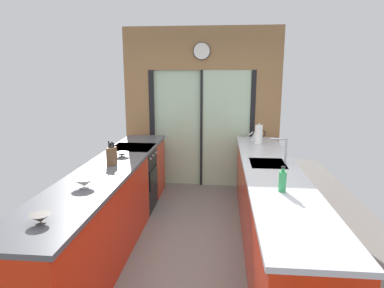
# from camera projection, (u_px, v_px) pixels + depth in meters

# --- Properties ---
(ground_plane) EXTENTS (5.04, 7.60, 0.02)m
(ground_plane) POSITION_uv_depth(u_px,v_px,m) (192.00, 231.00, 4.17)
(ground_plane) COLOR slate
(back_wall_unit) EXTENTS (2.64, 0.12, 2.70)m
(back_wall_unit) POSITION_uv_depth(u_px,v_px,m) (202.00, 99.00, 5.60)
(back_wall_unit) COLOR olive
(back_wall_unit) RESTS_ON ground_plane
(left_counter_run) EXTENTS (0.62, 3.80, 0.92)m
(left_counter_run) POSITION_uv_depth(u_px,v_px,m) (107.00, 208.00, 3.69)
(left_counter_run) COLOR red
(left_counter_run) RESTS_ON ground_plane
(right_counter_run) EXTENTS (0.62, 3.80, 0.92)m
(right_counter_run) POSITION_uv_depth(u_px,v_px,m) (270.00, 208.00, 3.70)
(right_counter_run) COLOR red
(right_counter_run) RESTS_ON ground_plane
(sink_faucet) EXTENTS (0.19, 0.02, 0.30)m
(sink_faucet) POSITION_uv_depth(u_px,v_px,m) (283.00, 147.00, 3.79)
(sink_faucet) COLOR #B7BABC
(sink_faucet) RESTS_ON right_counter_run
(oven_range) EXTENTS (0.60, 0.60, 0.92)m
(oven_range) POSITION_uv_depth(u_px,v_px,m) (134.00, 178.00, 4.78)
(oven_range) COLOR black
(oven_range) RESTS_ON ground_plane
(mixing_bowl_near) EXTENTS (0.15, 0.15, 0.07)m
(mixing_bowl_near) POSITION_uv_depth(u_px,v_px,m) (41.00, 218.00, 2.29)
(mixing_bowl_near) COLOR #514C47
(mixing_bowl_near) RESTS_ON left_counter_run
(mixing_bowl_mid) EXTENTS (0.20, 0.20, 0.09)m
(mixing_bowl_mid) POSITION_uv_depth(u_px,v_px,m) (84.00, 183.00, 3.01)
(mixing_bowl_mid) COLOR silver
(mixing_bowl_mid) RESTS_ON left_counter_run
(mixing_bowl_far) EXTENTS (0.17, 0.17, 0.06)m
(mixing_bowl_far) POSITION_uv_depth(u_px,v_px,m) (122.00, 154.00, 4.14)
(mixing_bowl_far) COLOR gray
(mixing_bowl_far) RESTS_ON left_counter_run
(knife_block) EXTENTS (0.08, 0.14, 0.28)m
(knife_block) POSITION_uv_depth(u_px,v_px,m) (112.00, 156.00, 3.76)
(knife_block) COLOR brown
(knife_block) RESTS_ON left_counter_run
(kettle) EXTENTS (0.27, 0.18, 0.21)m
(kettle) POSITION_uv_depth(u_px,v_px,m) (256.00, 134.00, 5.19)
(kettle) COLOR #B7BABC
(kettle) RESTS_ON right_counter_run
(soap_bottle) EXTENTS (0.07, 0.07, 0.23)m
(soap_bottle) POSITION_uv_depth(u_px,v_px,m) (282.00, 181.00, 2.90)
(soap_bottle) COLOR #339E56
(soap_bottle) RESTS_ON right_counter_run
(paper_towel_roll) EXTENTS (0.13, 0.13, 0.31)m
(paper_towel_roll) POSITION_uv_depth(u_px,v_px,m) (259.00, 135.00, 4.85)
(paper_towel_roll) COLOR #B7BABC
(paper_towel_roll) RESTS_ON right_counter_run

